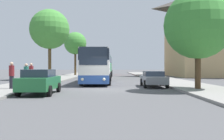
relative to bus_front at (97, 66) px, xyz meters
name	(u,v)px	position (x,y,z in m)	size (l,w,h in m)	color
ground_plane	(105,90)	(0.99, -7.69, -1.75)	(300.00, 300.00, 0.00)	#4C4C4F
sidewalk_left	(9,89)	(-6.01, -7.69, -1.68)	(4.00, 120.00, 0.15)	gray
sidewalk_right	(201,89)	(7.99, -7.69, -1.68)	(4.00, 120.00, 0.15)	gray
bus_front	(97,66)	(0.00, 0.00, 0.00)	(2.80, 11.93, 3.27)	#2D519E
bus_middle	(103,66)	(0.07, 15.08, 0.03)	(2.94, 10.46, 3.34)	silver
bus_rear	(105,66)	(0.09, 28.86, 0.13)	(2.96, 11.80, 3.54)	gray
parked_car_left_curb	(40,81)	(-2.87, -10.96, -0.97)	(1.97, 4.22, 1.49)	#236B38
parked_car_right_near	(153,78)	(4.92, -4.97, -1.05)	(1.96, 4.69, 1.30)	slate
pedestrian_waiting_near	(11,75)	(-5.44, -8.67, -0.67)	(0.36, 0.36, 1.84)	#23232D
pedestrian_waiting_far	(26,75)	(-4.88, -7.31, -0.71)	(0.36, 0.36, 1.76)	#23232D
pedestrian_walking_back	(31,74)	(-5.10, -5.42, -0.69)	(0.36, 0.36, 1.81)	#23232D
tree_left_near	(49,29)	(-6.50, 6.81, 4.71)	(5.06, 5.06, 8.86)	#513D23
tree_left_far	(75,43)	(-5.44, 22.62, 4.35)	(4.19, 4.19, 8.08)	#513D23
tree_right_near	(198,25)	(7.39, -8.66, 2.77)	(4.68, 4.68, 6.73)	#47331E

